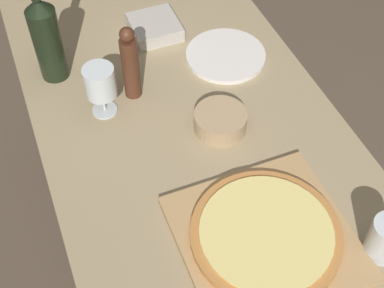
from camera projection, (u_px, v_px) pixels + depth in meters
The scene contains 10 objects.
ground_plane at pixel (204, 288), 1.96m from camera, with size 12.00×12.00×0.00m, color brown.
dining_table at pixel (208, 181), 1.44m from camera, with size 0.80×1.79×0.77m.
cutting_board at pixel (265, 238), 1.22m from camera, with size 0.39×0.38×0.02m.
pizza at pixel (266, 234), 1.20m from camera, with size 0.34×0.34×0.02m.
wine_bottle at pixel (47, 37), 1.47m from camera, with size 0.08×0.08×0.34m.
pepper_mill at pixel (130, 64), 1.44m from camera, with size 0.05×0.05×0.23m.
wine_glass at pixel (100, 83), 1.40m from camera, with size 0.08×0.08×0.15m.
small_bowl at pixel (220, 121), 1.42m from camera, with size 0.14×0.14×0.05m.
dinner_plate at pixel (226, 55), 1.62m from camera, with size 0.24×0.24×0.01m.
food_container at pixel (155, 27), 1.68m from camera, with size 0.15×0.15×0.04m.
Camera 1 is at (-0.35, -0.76, 1.85)m, focal length 50.00 mm.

